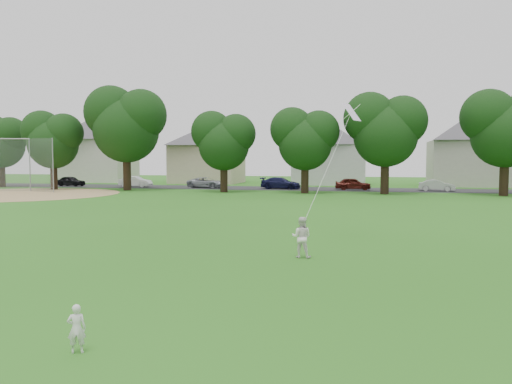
# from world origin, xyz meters

# --- Properties ---
(ground) EXTENTS (160.00, 160.00, 0.00)m
(ground) POSITION_xyz_m (0.00, 0.00, 0.00)
(ground) COLOR #256216
(ground) RESTS_ON ground
(street) EXTENTS (90.00, 7.00, 0.01)m
(street) POSITION_xyz_m (0.00, 42.00, 0.01)
(street) COLOR #2D2D30
(street) RESTS_ON ground
(dirt_infield) EXTENTS (18.00, 18.00, 0.02)m
(dirt_infield) POSITION_xyz_m (-26.00, 28.00, 0.01)
(dirt_infield) COLOR #9E7F51
(dirt_infield) RESTS_ON ground
(toddler) EXTENTS (0.35, 0.30, 0.81)m
(toddler) POSITION_xyz_m (0.30, -3.53, 0.41)
(toddler) COLOR silver
(toddler) RESTS_ON ground
(older_boy) EXTENTS (0.68, 0.55, 1.32)m
(older_boy) POSITION_xyz_m (2.81, 5.12, 0.66)
(older_boy) COLOR white
(older_boy) RESTS_ON ground
(kite) EXTENTS (1.10, 2.41, 5.70)m
(kite) POSITION_xyz_m (3.50, 7.03, 2.95)
(kite) COLOR white
(kite) RESTS_ON ground
(tree_row) EXTENTS (80.36, 8.17, 10.82)m
(tree_row) POSITION_xyz_m (3.45, 36.22, 6.12)
(tree_row) COLOR black
(tree_row) RESTS_ON ground
(parked_cars) EXTENTS (63.07, 2.38, 1.28)m
(parked_cars) POSITION_xyz_m (2.00, 41.00, 0.61)
(parked_cars) COLOR black
(parked_cars) RESTS_ON ground
(house_row) EXTENTS (77.28, 13.63, 10.59)m
(house_row) POSITION_xyz_m (-1.18, 52.00, 4.95)
(house_row) COLOR beige
(house_row) RESTS_ON ground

